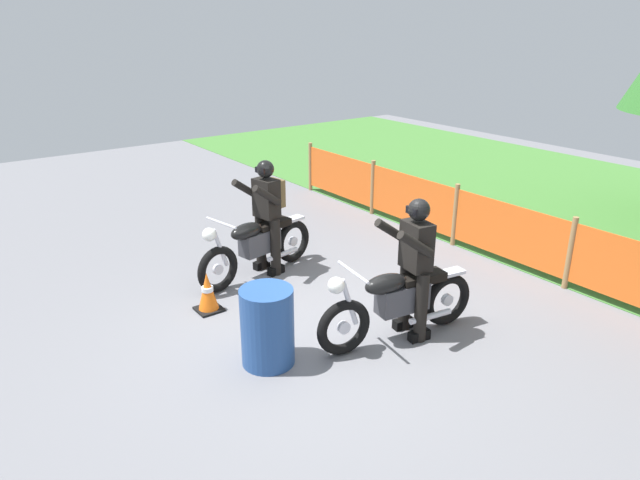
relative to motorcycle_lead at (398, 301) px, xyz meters
name	(u,v)px	position (x,y,z in m)	size (l,w,h in m)	color
ground	(332,330)	(-0.61, -0.49, -0.50)	(24.00, 24.00, 0.02)	slate
grass_verge	(631,216)	(-0.61, 6.76, -0.48)	(24.00, 7.82, 0.01)	#427A33
barrier_fence	(508,231)	(-0.61, 2.85, 0.05)	(10.31, 0.08, 1.05)	#997547
motorcycle_lead	(398,301)	(0.00, 0.00, 0.00)	(0.69, 2.11, 1.00)	black
motorcycle_trailing	(257,245)	(-2.50, -0.40, 0.00)	(0.67, 2.09, 1.00)	black
rider_lead	(414,264)	(0.03, 0.20, 0.43)	(0.61, 0.62, 1.69)	black
rider_trailing	(267,211)	(-2.55, -0.18, 0.47)	(0.62, 0.74, 1.69)	black
traffic_cone	(208,292)	(-1.95, -1.47, -0.23)	(0.32, 0.32, 0.53)	black
spare_drum	(267,327)	(-0.47, -1.47, -0.05)	(0.58, 0.58, 0.88)	navy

